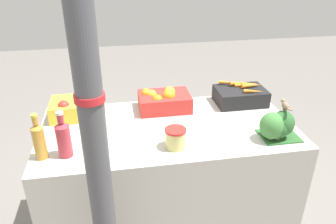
# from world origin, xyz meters

# --- Properties ---
(market_table) EXTENTS (1.58, 0.80, 0.86)m
(market_table) POSITION_xyz_m (0.00, 0.00, 0.43)
(market_table) COLOR #B7B2A8
(market_table) RESTS_ON ground_plane
(support_pole) EXTENTS (0.12, 0.12, 2.69)m
(support_pole) POSITION_xyz_m (-0.41, -0.59, 1.35)
(support_pole) COLOR #4C4C51
(support_pole) RESTS_ON ground_plane
(apple_crate) EXTENTS (0.35, 0.24, 0.14)m
(apple_crate) POSITION_xyz_m (-0.55, 0.24, 0.92)
(apple_crate) COLOR gold
(apple_crate) RESTS_ON market_table
(orange_crate) EXTENTS (0.35, 0.24, 0.15)m
(orange_crate) POSITION_xyz_m (0.01, 0.25, 0.92)
(orange_crate) COLOR red
(orange_crate) RESTS_ON market_table
(carrot_crate) EXTENTS (0.35, 0.24, 0.14)m
(carrot_crate) POSITION_xyz_m (0.57, 0.25, 0.92)
(carrot_crate) COLOR black
(carrot_crate) RESTS_ON market_table
(broccoli_pile) EXTENTS (0.25, 0.19, 0.17)m
(broccoli_pile) POSITION_xyz_m (0.59, -0.26, 0.95)
(broccoli_pile) COLOR #2D602D
(broccoli_pile) RESTS_ON market_table
(juice_bottle_amber) EXTENTS (0.06, 0.06, 0.26)m
(juice_bottle_amber) POSITION_xyz_m (-0.72, -0.22, 0.96)
(juice_bottle_amber) COLOR gold
(juice_bottle_amber) RESTS_ON market_table
(juice_bottle_ruby) EXTENTS (0.08, 0.08, 0.26)m
(juice_bottle_ruby) POSITION_xyz_m (-0.59, -0.22, 0.97)
(juice_bottle_ruby) COLOR #B2333D
(juice_bottle_ruby) RESTS_ON market_table
(pickle_jar) EXTENTS (0.12, 0.12, 0.11)m
(pickle_jar) POSITION_xyz_m (0.00, -0.24, 0.91)
(pickle_jar) COLOR #D1CC75
(pickle_jar) RESTS_ON market_table
(sparrow_bird) EXTENTS (0.04, 0.14, 0.05)m
(sparrow_bird) POSITION_xyz_m (0.64, -0.23, 1.06)
(sparrow_bird) COLOR #4C3D2D
(sparrow_bird) RESTS_ON broccoli_pile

